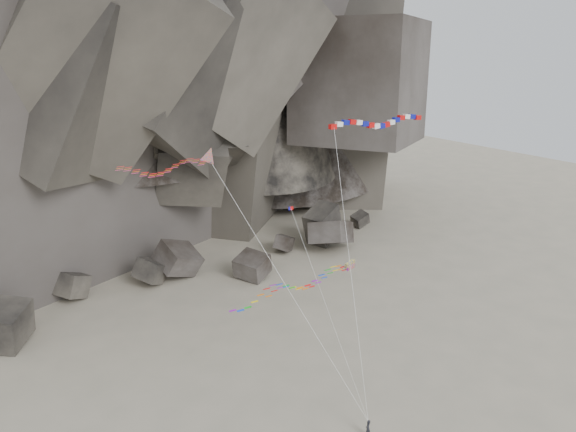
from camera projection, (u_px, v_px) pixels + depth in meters
ground at (310, 397)px, 56.99m from camera, size 260.00×260.00×0.00m
boulder_field at (122, 281)px, 78.88m from camera, size 84.45×20.03×8.17m
kite_flyer at (368, 427)px, 51.14m from camera, size 0.81×0.69×1.97m
delta_kite at (161, 167)px, 47.61m from camera, size 16.94×13.97×24.09m
banner_kite at (377, 123)px, 58.71m from camera, size 16.83×12.91×25.41m
parafoil_kite at (289, 286)px, 54.46m from camera, size 15.05×10.24×11.41m
pennant_kite at (308, 256)px, 54.26m from camera, size 0.53×12.34×17.39m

